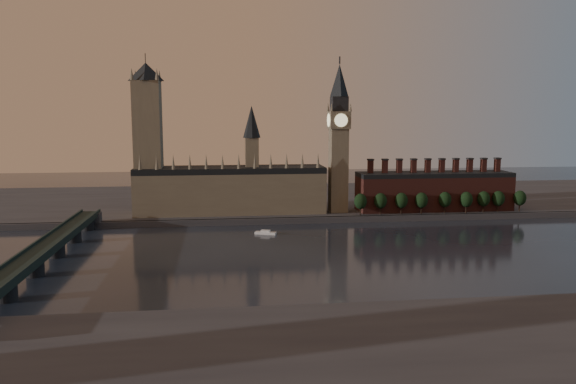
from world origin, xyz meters
name	(u,v)px	position (x,y,z in m)	size (l,w,h in m)	color
ground	(363,256)	(0.00, 0.00, 0.00)	(900.00, 900.00, 0.00)	black
north_bank	(309,200)	(0.00, 178.04, 2.00)	(900.00, 182.00, 4.00)	#454449
palace_of_westminster	(231,187)	(-64.41, 114.91, 21.63)	(130.00, 30.30, 74.00)	#776C55
victoria_tower	(148,134)	(-120.00, 115.00, 59.09)	(24.00, 24.00, 108.00)	#776C55
big_ben	(339,136)	(10.00, 110.00, 56.83)	(15.00, 15.00, 107.00)	#776C55
chimney_block	(434,191)	(80.00, 110.00, 17.82)	(110.00, 25.00, 37.00)	brown
embankment_tree_0	(360,201)	(22.16, 93.95, 13.47)	(8.60, 8.60, 14.88)	black
embankment_tree_1	(381,201)	(36.35, 94.67, 13.47)	(8.60, 8.60, 14.88)	black
embankment_tree_2	(401,201)	(51.03, 94.48, 13.47)	(8.60, 8.60, 14.88)	black
embankment_tree_3	(422,200)	(65.01, 93.67, 13.47)	(8.60, 8.60, 14.88)	black
embankment_tree_4	(445,199)	(82.50, 95.32, 13.47)	(8.60, 8.60, 14.88)	black
embankment_tree_5	(466,199)	(97.34, 93.79, 13.47)	(8.60, 8.60, 14.88)	black
embankment_tree_6	(484,199)	(110.53, 95.04, 13.47)	(8.60, 8.60, 14.88)	black
embankment_tree_7	(498,199)	(121.45, 95.20, 13.47)	(8.60, 8.60, 14.88)	black
embankment_tree_8	(520,198)	(137.48, 95.28, 13.47)	(8.60, 8.60, 14.88)	black
westminster_bridge	(44,252)	(-155.00, -2.70, 7.44)	(14.00, 200.00, 11.55)	#1B2A25
river_boat	(266,233)	(-45.22, 59.03, 0.99)	(13.41, 7.98, 2.59)	silver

